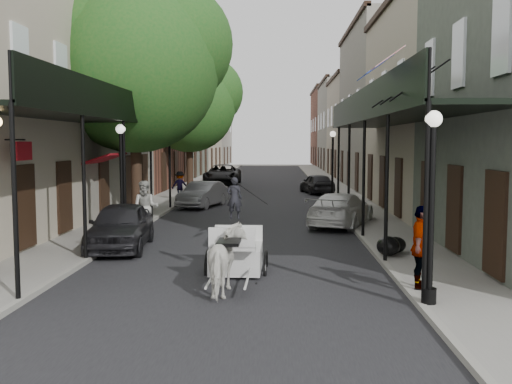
# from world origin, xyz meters

# --- Properties ---
(ground) EXTENTS (140.00, 140.00, 0.00)m
(ground) POSITION_xyz_m (0.00, 0.00, 0.00)
(ground) COLOR gray
(ground) RESTS_ON ground
(road) EXTENTS (8.00, 90.00, 0.01)m
(road) POSITION_xyz_m (0.00, 20.00, 0.01)
(road) COLOR black
(road) RESTS_ON ground
(sidewalk_left) EXTENTS (2.20, 90.00, 0.12)m
(sidewalk_left) POSITION_xyz_m (-5.00, 20.00, 0.06)
(sidewalk_left) COLOR gray
(sidewalk_left) RESTS_ON ground
(sidewalk_right) EXTENTS (2.20, 90.00, 0.12)m
(sidewalk_right) POSITION_xyz_m (5.00, 20.00, 0.06)
(sidewalk_right) COLOR gray
(sidewalk_right) RESTS_ON ground
(building_row_left) EXTENTS (5.00, 80.00, 10.50)m
(building_row_left) POSITION_xyz_m (-8.60, 30.00, 5.25)
(building_row_left) COLOR #A59884
(building_row_left) RESTS_ON ground
(building_row_right) EXTENTS (5.00, 80.00, 10.50)m
(building_row_right) POSITION_xyz_m (8.60, 30.00, 5.25)
(building_row_right) COLOR gray
(building_row_right) RESTS_ON ground
(gallery_left) EXTENTS (2.20, 18.05, 4.88)m
(gallery_left) POSITION_xyz_m (-4.79, 6.98, 4.05)
(gallery_left) COLOR black
(gallery_left) RESTS_ON sidewalk_left
(gallery_right) EXTENTS (2.20, 18.05, 4.88)m
(gallery_right) POSITION_xyz_m (4.79, 6.98, 4.05)
(gallery_right) COLOR black
(gallery_right) RESTS_ON sidewalk_right
(tree_near) EXTENTS (7.31, 6.80, 9.63)m
(tree_near) POSITION_xyz_m (-4.20, 10.18, 6.49)
(tree_near) COLOR #382619
(tree_near) RESTS_ON sidewalk_left
(tree_far) EXTENTS (6.45, 6.00, 8.61)m
(tree_far) POSITION_xyz_m (-4.25, 24.18, 5.84)
(tree_far) COLOR #382619
(tree_far) RESTS_ON sidewalk_left
(lamppost_right_near) EXTENTS (0.32, 0.32, 3.71)m
(lamppost_right_near) POSITION_xyz_m (4.10, -2.00, 2.05)
(lamppost_right_near) COLOR black
(lamppost_right_near) RESTS_ON sidewalk_right
(lamppost_left) EXTENTS (0.32, 0.32, 3.71)m
(lamppost_left) POSITION_xyz_m (-4.10, 6.00, 2.05)
(lamppost_left) COLOR black
(lamppost_left) RESTS_ON sidewalk_left
(lamppost_right_far) EXTENTS (0.32, 0.32, 3.71)m
(lamppost_right_far) POSITION_xyz_m (4.10, 18.00, 2.05)
(lamppost_right_far) COLOR black
(lamppost_right_far) RESTS_ON sidewalk_right
(horse) EXTENTS (0.81, 1.73, 1.46)m
(horse) POSITION_xyz_m (0.12, -1.00, 0.73)
(horse) COLOR silver
(horse) RESTS_ON ground
(carriage) EXTENTS (1.54, 2.16, 2.43)m
(carriage) POSITION_xyz_m (0.15, 1.27, 0.95)
(carriage) COLOR black
(carriage) RESTS_ON ground
(pedestrian_walking) EXTENTS (0.94, 0.74, 1.88)m
(pedestrian_walking) POSITION_xyz_m (-3.50, 6.86, 0.94)
(pedestrian_walking) COLOR #A5A59C
(pedestrian_walking) RESTS_ON ground
(pedestrian_sidewalk_left) EXTENTS (1.03, 0.64, 1.53)m
(pedestrian_sidewalk_left) POSITION_xyz_m (-4.20, 17.94, 0.88)
(pedestrian_sidewalk_left) COLOR gray
(pedestrian_sidewalk_left) RESTS_ON sidewalk_left
(pedestrian_sidewalk_right) EXTENTS (0.76, 1.13, 1.78)m
(pedestrian_sidewalk_right) POSITION_xyz_m (4.20, -0.88, 1.01)
(pedestrian_sidewalk_right) COLOR gray
(pedestrian_sidewalk_right) RESTS_ON sidewalk_right
(car_left_near) EXTENTS (2.05, 4.27, 1.41)m
(car_left_near) POSITION_xyz_m (-3.60, 4.00, 0.70)
(car_left_near) COLOR black
(car_left_near) RESTS_ON ground
(car_left_mid) EXTENTS (2.25, 4.06, 1.27)m
(car_left_mid) POSITION_xyz_m (-2.60, 15.24, 0.63)
(car_left_mid) COLOR gray
(car_left_mid) RESTS_ON ground
(car_left_far) EXTENTS (2.56, 5.54, 1.54)m
(car_left_far) POSITION_xyz_m (-3.09, 30.29, 0.77)
(car_left_far) COLOR black
(car_left_far) RESTS_ON ground
(car_right_near) EXTENTS (3.25, 4.80, 1.29)m
(car_right_near) POSITION_xyz_m (3.60, 9.00, 0.65)
(car_right_near) COLOR silver
(car_right_near) RESTS_ON ground
(car_right_far) EXTENTS (2.26, 3.99, 1.28)m
(car_right_far) POSITION_xyz_m (3.60, 22.93, 0.64)
(car_right_far) COLOR black
(car_right_far) RESTS_ON ground
(trash_bags) EXTENTS (0.90, 1.05, 0.54)m
(trash_bags) POSITION_xyz_m (4.32, 2.81, 0.37)
(trash_bags) COLOR black
(trash_bags) RESTS_ON sidewalk_right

